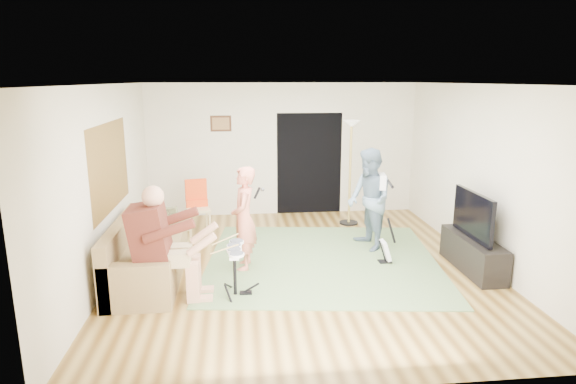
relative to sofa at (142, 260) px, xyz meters
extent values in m
plane|color=brown|center=(2.29, 0.25, -0.28)|extent=(6.00, 6.00, 0.00)
plane|color=white|center=(2.29, 0.25, 2.42)|extent=(6.00, 6.00, 0.00)
plane|color=olive|center=(-0.45, 0.45, 1.27)|extent=(0.00, 2.05, 2.05)
plane|color=black|center=(2.84, 3.24, 0.77)|extent=(2.10, 0.00, 2.10)
cube|color=#3F2314|center=(1.04, 3.24, 1.62)|extent=(0.42, 0.03, 0.32)
cube|color=#5B7949|center=(2.64, 0.45, -0.28)|extent=(3.90, 3.77, 0.02)
cube|color=olive|center=(0.09, 0.00, -0.07)|extent=(0.86, 1.71, 0.42)
cube|color=olive|center=(-0.27, 0.00, 0.14)|extent=(0.16, 2.12, 0.86)
cube|color=olive|center=(0.09, 0.96, 0.02)|extent=(0.86, 0.20, 0.60)
cube|color=olive|center=(0.09, -0.96, 0.02)|extent=(0.86, 0.20, 0.60)
cube|color=#572218|center=(0.24, -0.65, 0.62)|extent=(0.42, 0.54, 0.69)
sphere|color=tan|center=(0.32, -0.65, 1.08)|extent=(0.27, 0.27, 0.27)
cylinder|color=black|center=(1.29, -0.65, 0.04)|extent=(0.04, 0.04, 0.61)
cube|color=white|center=(1.29, -0.65, 0.33)|extent=(0.12, 0.61, 0.04)
imported|color=#E07861|center=(1.44, 0.28, 0.49)|extent=(0.41, 0.59, 1.54)
imported|color=slate|center=(3.50, 0.93, 0.56)|extent=(0.78, 0.92, 1.68)
cube|color=black|center=(3.59, 0.26, -0.27)|extent=(0.20, 0.16, 0.03)
cube|color=white|center=(3.59, 0.26, -0.08)|extent=(0.15, 0.23, 0.31)
cylinder|color=black|center=(3.67, 0.26, 0.23)|extent=(0.16, 0.04, 0.40)
cylinder|color=black|center=(3.50, 2.35, -0.27)|extent=(0.36, 0.36, 0.03)
cylinder|color=tan|center=(3.50, 2.35, 0.69)|extent=(0.05, 0.05, 1.91)
cone|color=white|center=(3.50, 2.35, 1.67)|extent=(0.32, 0.32, 0.13)
cube|color=beige|center=(0.62, 2.07, 0.16)|extent=(0.49, 0.49, 0.04)
cube|color=#FF4F1A|center=(0.62, 2.26, 0.48)|extent=(0.40, 0.16, 0.41)
cube|color=black|center=(4.79, -0.14, -0.03)|extent=(0.40, 1.40, 0.50)
cube|color=black|center=(4.74, -0.14, 0.57)|extent=(0.06, 1.11, 0.67)
camera|label=1|loc=(1.37, -6.53, 2.48)|focal=30.00mm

